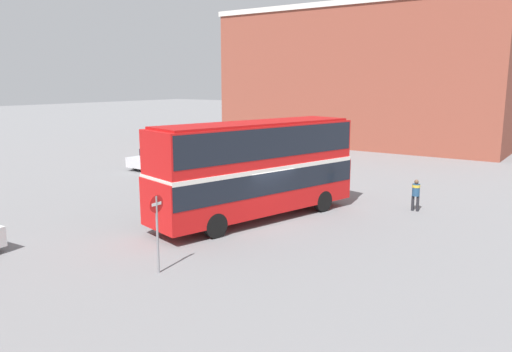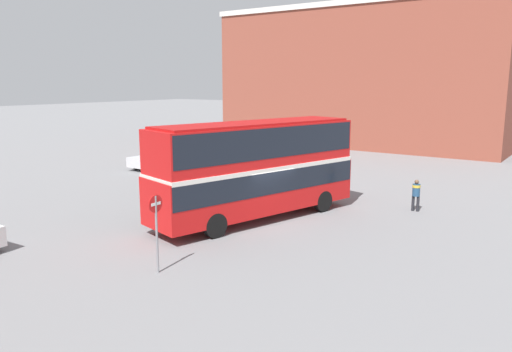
# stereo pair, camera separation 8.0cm
# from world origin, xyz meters

# --- Properties ---
(ground_plane) EXTENTS (240.00, 240.00, 0.00)m
(ground_plane) POSITION_xyz_m (0.00, 0.00, 0.00)
(ground_plane) COLOR slate
(building_row_right) EXTENTS (8.44, 29.02, 13.85)m
(building_row_right) POSITION_xyz_m (29.42, 8.35, 6.94)
(building_row_right) COLOR brown
(building_row_right) RESTS_ON ground_plane
(double_decker_bus) EXTENTS (11.04, 5.20, 4.61)m
(double_decker_bus) POSITION_xyz_m (0.39, 0.56, 2.65)
(double_decker_bus) COLOR red
(double_decker_bus) RESTS_ON ground_plane
(pedestrian_foreground) EXTENTS (0.42, 0.42, 1.61)m
(pedestrian_foreground) POSITION_xyz_m (6.19, -5.20, 0.99)
(pedestrian_foreground) COLOR #232328
(pedestrian_foreground) RESTS_ON ground_plane
(parked_car_kerb_far) EXTENTS (4.51, 1.90, 1.50)m
(parked_car_kerb_far) POSITION_xyz_m (7.80, 14.87, 0.76)
(parked_car_kerb_far) COLOR silver
(parked_car_kerb_far) RESTS_ON ground_plane
(no_entry_sign) EXTENTS (0.61, 0.08, 2.73)m
(no_entry_sign) POSITION_xyz_m (-7.14, -0.63, 1.81)
(no_entry_sign) COLOR gray
(no_entry_sign) RESTS_ON ground_plane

